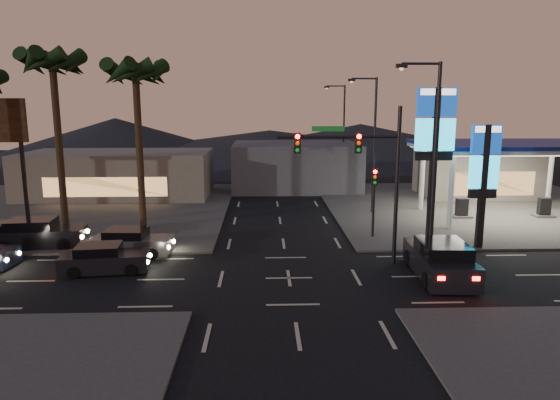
{
  "coord_description": "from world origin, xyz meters",
  "views": [
    {
      "loc": [
        -1.21,
        -22.38,
        8.02
      ],
      "look_at": [
        -0.28,
        3.99,
        3.0
      ],
      "focal_mm": 32.0,
      "sensor_mm": 36.0,
      "label": 1
    }
  ],
  "objects_px": {
    "car_lane_b_mid": "(37,234)",
    "suv_station": "(440,260)",
    "car_lane_b_rear": "(5,237)",
    "pylon_sign_tall": "(435,135)",
    "pylon_sign_short": "(484,167)",
    "traffic_signal_mast": "(363,163)",
    "car_lane_b_front": "(131,243)",
    "car_lane_a_front": "(104,259)",
    "gas_station": "(508,148)"
  },
  "relations": [
    {
      "from": "traffic_signal_mast",
      "to": "car_lane_b_front",
      "type": "height_order",
      "value": "traffic_signal_mast"
    },
    {
      "from": "gas_station",
      "to": "suv_station",
      "type": "xyz_separation_m",
      "value": [
        -8.84,
        -12.08,
        -4.25
      ]
    },
    {
      "from": "car_lane_a_front",
      "to": "car_lane_b_rear",
      "type": "relative_size",
      "value": 0.91
    },
    {
      "from": "car_lane_b_rear",
      "to": "suv_station",
      "type": "distance_m",
      "value": 23.62
    },
    {
      "from": "car_lane_b_front",
      "to": "suv_station",
      "type": "bearing_deg",
      "value": -14.99
    },
    {
      "from": "traffic_signal_mast",
      "to": "car_lane_a_front",
      "type": "xyz_separation_m",
      "value": [
        -12.73,
        -0.76,
        -4.59
      ]
    },
    {
      "from": "pylon_sign_tall",
      "to": "pylon_sign_short",
      "type": "distance_m",
      "value": 3.2
    },
    {
      "from": "traffic_signal_mast",
      "to": "car_lane_a_front",
      "type": "distance_m",
      "value": 13.55
    },
    {
      "from": "pylon_sign_short",
      "to": "car_lane_b_mid",
      "type": "height_order",
      "value": "pylon_sign_short"
    },
    {
      "from": "pylon_sign_tall",
      "to": "car_lane_b_mid",
      "type": "height_order",
      "value": "pylon_sign_tall"
    },
    {
      "from": "pylon_sign_tall",
      "to": "suv_station",
      "type": "height_order",
      "value": "pylon_sign_tall"
    },
    {
      "from": "pylon_sign_short",
      "to": "car_lane_b_mid",
      "type": "xyz_separation_m",
      "value": [
        -25.09,
        1.17,
        -3.88
      ]
    },
    {
      "from": "car_lane_a_front",
      "to": "car_lane_b_front",
      "type": "bearing_deg",
      "value": 78.87
    },
    {
      "from": "car_lane_a_front",
      "to": "car_lane_b_front",
      "type": "relative_size",
      "value": 0.98
    },
    {
      "from": "traffic_signal_mast",
      "to": "car_lane_b_rear",
      "type": "relative_size",
      "value": 1.66
    },
    {
      "from": "pylon_sign_tall",
      "to": "car_lane_b_front",
      "type": "relative_size",
      "value": 2.01
    },
    {
      "from": "traffic_signal_mast",
      "to": "car_lane_b_front",
      "type": "xyz_separation_m",
      "value": [
        -12.16,
        2.1,
        -4.56
      ]
    },
    {
      "from": "suv_station",
      "to": "car_lane_b_mid",
      "type": "bearing_deg",
      "value": 164.85
    },
    {
      "from": "traffic_signal_mast",
      "to": "car_lane_b_rear",
      "type": "distance_m",
      "value": 20.38
    },
    {
      "from": "gas_station",
      "to": "pylon_sign_short",
      "type": "height_order",
      "value": "pylon_sign_short"
    },
    {
      "from": "traffic_signal_mast",
      "to": "car_lane_a_front",
      "type": "relative_size",
      "value": 1.83
    },
    {
      "from": "gas_station",
      "to": "car_lane_a_front",
      "type": "distance_m",
      "value": 27.56
    },
    {
      "from": "car_lane_b_mid",
      "to": "car_lane_b_rear",
      "type": "height_order",
      "value": "car_lane_b_mid"
    },
    {
      "from": "pylon_sign_short",
      "to": "traffic_signal_mast",
      "type": "height_order",
      "value": "traffic_signal_mast"
    },
    {
      "from": "car_lane_b_front",
      "to": "car_lane_b_mid",
      "type": "relative_size",
      "value": 0.85
    },
    {
      "from": "gas_station",
      "to": "suv_station",
      "type": "relative_size",
      "value": 2.22
    },
    {
      "from": "pylon_sign_short",
      "to": "car_lane_b_rear",
      "type": "bearing_deg",
      "value": 177.97
    },
    {
      "from": "gas_station",
      "to": "suv_station",
      "type": "height_order",
      "value": "gas_station"
    },
    {
      "from": "car_lane_a_front",
      "to": "car_lane_b_mid",
      "type": "distance_m",
      "value": 6.79
    },
    {
      "from": "car_lane_b_rear",
      "to": "suv_station",
      "type": "height_order",
      "value": "suv_station"
    },
    {
      "from": "pylon_sign_tall",
      "to": "car_lane_b_mid",
      "type": "xyz_separation_m",
      "value": [
        -22.59,
        0.17,
        -5.62
      ]
    },
    {
      "from": "car_lane_b_front",
      "to": "pylon_sign_short",
      "type": "bearing_deg",
      "value": 1.22
    },
    {
      "from": "pylon_sign_tall",
      "to": "pylon_sign_short",
      "type": "xyz_separation_m",
      "value": [
        2.5,
        -1.0,
        -1.74
      ]
    },
    {
      "from": "car_lane_a_front",
      "to": "suv_station",
      "type": "relative_size",
      "value": 0.8
    },
    {
      "from": "pylon_sign_tall",
      "to": "car_lane_a_front",
      "type": "xyz_separation_m",
      "value": [
        -17.47,
        -4.28,
        -5.75
      ]
    },
    {
      "from": "traffic_signal_mast",
      "to": "car_lane_a_front",
      "type": "height_order",
      "value": "traffic_signal_mast"
    },
    {
      "from": "pylon_sign_tall",
      "to": "pylon_sign_short",
      "type": "height_order",
      "value": "pylon_sign_tall"
    },
    {
      "from": "car_lane_a_front",
      "to": "car_lane_b_rear",
      "type": "distance_m",
      "value": 8.04
    },
    {
      "from": "traffic_signal_mast",
      "to": "car_lane_b_mid",
      "type": "xyz_separation_m",
      "value": [
        -17.85,
        3.68,
        -4.45
      ]
    },
    {
      "from": "gas_station",
      "to": "car_lane_b_mid",
      "type": "relative_size",
      "value": 2.31
    },
    {
      "from": "car_lane_b_mid",
      "to": "suv_station",
      "type": "xyz_separation_m",
      "value": [
        21.25,
        -5.75,
        0.06
      ]
    },
    {
      "from": "traffic_signal_mast",
      "to": "car_lane_b_front",
      "type": "distance_m",
      "value": 13.16
    },
    {
      "from": "traffic_signal_mast",
      "to": "suv_station",
      "type": "height_order",
      "value": "traffic_signal_mast"
    },
    {
      "from": "pylon_sign_short",
      "to": "traffic_signal_mast",
      "type": "bearing_deg",
      "value": -160.87
    },
    {
      "from": "gas_station",
      "to": "car_lane_a_front",
      "type": "relative_size",
      "value": 2.79
    },
    {
      "from": "car_lane_b_mid",
      "to": "suv_station",
      "type": "distance_m",
      "value": 22.01
    },
    {
      "from": "traffic_signal_mast",
      "to": "car_lane_b_front",
      "type": "relative_size",
      "value": 1.79
    },
    {
      "from": "car_lane_b_front",
      "to": "car_lane_b_rear",
      "type": "xyz_separation_m",
      "value": [
        -7.4,
        1.36,
        0.04
      ]
    },
    {
      "from": "pylon_sign_tall",
      "to": "traffic_signal_mast",
      "type": "bearing_deg",
      "value": -143.48
    },
    {
      "from": "car_lane_b_front",
      "to": "car_lane_b_rear",
      "type": "relative_size",
      "value": 0.93
    }
  ]
}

